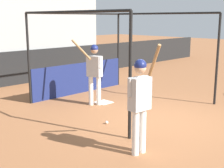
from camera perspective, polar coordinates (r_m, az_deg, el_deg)
name	(u,v)px	position (r m, az deg, el deg)	size (l,w,h in m)	color
ground_plane	(162,121)	(7.86, 9.19, -6.68)	(60.00, 60.00, 0.00)	#935B38
outfield_wall	(25,67)	(12.55, -15.62, 3.03)	(24.00, 0.12, 1.27)	black
batting_cage	(95,61)	(9.87, -3.13, 4.28)	(3.84, 4.00, 2.67)	black
home_plate	(104,102)	(9.41, -1.55, -3.35)	(0.44, 0.44, 0.02)	white
player_batter	(94,69)	(8.95, -3.29, 2.76)	(0.57, 0.80, 1.90)	white
player_waiting	(140,98)	(5.67, 5.14, -2.50)	(0.75, 0.50, 2.06)	white
baseball	(107,122)	(7.55, -0.97, -7.02)	(0.07, 0.07, 0.07)	white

